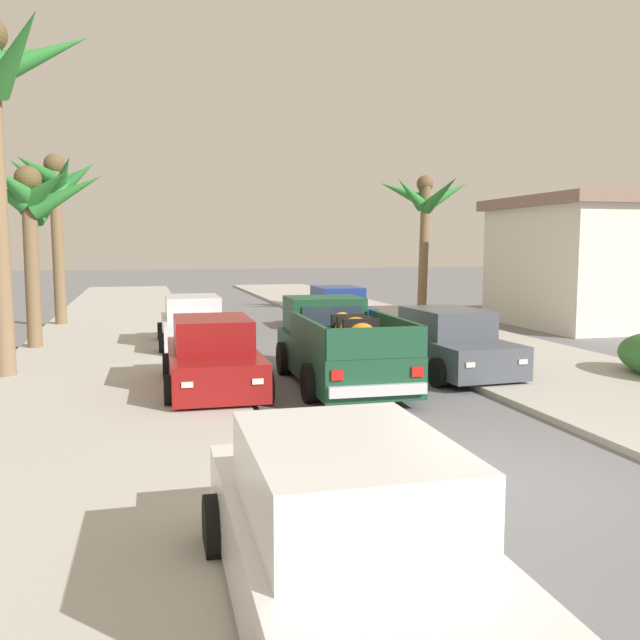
{
  "coord_description": "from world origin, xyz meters",
  "views": [
    {
      "loc": [
        -4.3,
        -7.45,
        3.01
      ],
      "look_at": [
        -0.06,
        8.29,
        1.2
      ],
      "focal_mm": 37.74,
      "sensor_mm": 36.0,
      "label": 1
    }
  ],
  "objects_px": {
    "car_right_near": "(193,324)",
    "car_left_far": "(213,358)",
    "car_left_mid": "(447,344)",
    "palm_tree_left_fore": "(425,204)",
    "palm_tree_right_fore": "(55,189)",
    "pickup_truck": "(339,347)",
    "palm_tree_left_mid": "(32,202)",
    "car_right_mid": "(344,537)",
    "car_left_near": "(337,309)"
  },
  "relations": [
    {
      "from": "car_right_near",
      "to": "car_right_mid",
      "type": "distance_m",
      "value": 15.11
    },
    {
      "from": "car_right_mid",
      "to": "car_left_far",
      "type": "distance_m",
      "value": 8.9
    },
    {
      "from": "palm_tree_left_fore",
      "to": "palm_tree_right_fore",
      "type": "relative_size",
      "value": 0.95
    },
    {
      "from": "car_right_near",
      "to": "palm_tree_left_mid",
      "type": "xyz_separation_m",
      "value": [
        -4.33,
        0.55,
        3.5
      ]
    },
    {
      "from": "car_right_near",
      "to": "car_right_mid",
      "type": "relative_size",
      "value": 1.0
    },
    {
      "from": "car_left_near",
      "to": "palm_tree_left_fore",
      "type": "bearing_deg",
      "value": 37.32
    },
    {
      "from": "car_left_mid",
      "to": "palm_tree_left_fore",
      "type": "bearing_deg",
      "value": 68.51
    },
    {
      "from": "car_left_near",
      "to": "palm_tree_left_fore",
      "type": "relative_size",
      "value": 0.71
    },
    {
      "from": "palm_tree_left_mid",
      "to": "palm_tree_right_fore",
      "type": "bearing_deg",
      "value": 90.08
    },
    {
      "from": "car_right_mid",
      "to": "palm_tree_left_mid",
      "type": "distance_m",
      "value": 16.62
    },
    {
      "from": "car_right_near",
      "to": "car_left_far",
      "type": "xyz_separation_m",
      "value": [
        -0.07,
        -6.21,
        0.0
      ]
    },
    {
      "from": "palm_tree_right_fore",
      "to": "car_left_mid",
      "type": "bearing_deg",
      "value": -50.96
    },
    {
      "from": "palm_tree_right_fore",
      "to": "car_right_mid",
      "type": "bearing_deg",
      "value": -78.57
    },
    {
      "from": "car_left_far",
      "to": "palm_tree_right_fore",
      "type": "xyz_separation_m",
      "value": [
        -4.26,
        12.6,
        4.32
      ]
    },
    {
      "from": "car_left_mid",
      "to": "palm_tree_left_fore",
      "type": "xyz_separation_m",
      "value": [
        5.05,
        12.81,
        4.08
      ]
    },
    {
      "from": "car_right_near",
      "to": "car_left_mid",
      "type": "height_order",
      "value": "same"
    },
    {
      "from": "pickup_truck",
      "to": "palm_tree_left_mid",
      "type": "xyz_separation_m",
      "value": [
        -6.99,
        6.69,
        3.4
      ]
    },
    {
      "from": "pickup_truck",
      "to": "palm_tree_left_mid",
      "type": "relative_size",
      "value": 1.01
    },
    {
      "from": "palm_tree_right_fore",
      "to": "car_left_near",
      "type": "bearing_deg",
      "value": -17.95
    },
    {
      "from": "car_right_near",
      "to": "car_left_near",
      "type": "bearing_deg",
      "value": 31.0
    },
    {
      "from": "pickup_truck",
      "to": "palm_tree_left_mid",
      "type": "height_order",
      "value": "palm_tree_left_mid"
    },
    {
      "from": "pickup_truck",
      "to": "palm_tree_left_fore",
      "type": "bearing_deg",
      "value": 59.44
    },
    {
      "from": "car_right_mid",
      "to": "palm_tree_left_fore",
      "type": "distance_m",
      "value": 24.92
    },
    {
      "from": "pickup_truck",
      "to": "palm_tree_left_fore",
      "type": "xyz_separation_m",
      "value": [
        7.83,
        13.27,
        3.98
      ]
    },
    {
      "from": "pickup_truck",
      "to": "car_right_mid",
      "type": "distance_m",
      "value": 9.36
    },
    {
      "from": "car_right_near",
      "to": "car_left_mid",
      "type": "bearing_deg",
      "value": -46.18
    },
    {
      "from": "car_left_near",
      "to": "car_right_mid",
      "type": "distance_m",
      "value": 19.12
    },
    {
      "from": "palm_tree_left_fore",
      "to": "palm_tree_left_mid",
      "type": "xyz_separation_m",
      "value": [
        -14.82,
        -6.58,
        -0.58
      ]
    },
    {
      "from": "car_left_near",
      "to": "car_left_far",
      "type": "xyz_separation_m",
      "value": [
        -5.46,
        -9.45,
        0.0
      ]
    },
    {
      "from": "car_left_far",
      "to": "palm_tree_left_fore",
      "type": "xyz_separation_m",
      "value": [
        10.57,
        13.34,
        4.08
      ]
    },
    {
      "from": "car_left_near",
      "to": "car_left_far",
      "type": "distance_m",
      "value": 10.91
    },
    {
      "from": "car_right_near",
      "to": "palm_tree_left_mid",
      "type": "height_order",
      "value": "palm_tree_left_mid"
    },
    {
      "from": "pickup_truck",
      "to": "palm_tree_left_mid",
      "type": "bearing_deg",
      "value": 136.28
    },
    {
      "from": "car_right_near",
      "to": "palm_tree_left_mid",
      "type": "distance_m",
      "value": 5.6
    },
    {
      "from": "car_left_mid",
      "to": "palm_tree_left_fore",
      "type": "relative_size",
      "value": 0.72
    },
    {
      "from": "car_left_near",
      "to": "car_right_near",
      "type": "height_order",
      "value": "same"
    },
    {
      "from": "car_right_near",
      "to": "palm_tree_right_fore",
      "type": "xyz_separation_m",
      "value": [
        -4.34,
        6.39,
        4.32
      ]
    },
    {
      "from": "car_left_near",
      "to": "palm_tree_left_mid",
      "type": "xyz_separation_m",
      "value": [
        -9.72,
        -2.69,
        3.5
      ]
    },
    {
      "from": "pickup_truck",
      "to": "palm_tree_right_fore",
      "type": "relative_size",
      "value": 0.84
    },
    {
      "from": "car_left_near",
      "to": "palm_tree_left_fore",
      "type": "height_order",
      "value": "palm_tree_left_fore"
    },
    {
      "from": "car_left_far",
      "to": "palm_tree_right_fore",
      "type": "relative_size",
      "value": 0.68
    },
    {
      "from": "car_left_mid",
      "to": "car_right_near",
      "type": "bearing_deg",
      "value": 133.82
    },
    {
      "from": "car_left_mid",
      "to": "car_left_far",
      "type": "relative_size",
      "value": 1.0
    },
    {
      "from": "car_right_mid",
      "to": "palm_tree_left_fore",
      "type": "bearing_deg",
      "value": 64.76
    },
    {
      "from": "car_left_near",
      "to": "car_right_near",
      "type": "bearing_deg",
      "value": -149.0
    },
    {
      "from": "car_left_near",
      "to": "car_left_far",
      "type": "height_order",
      "value": "same"
    },
    {
      "from": "palm_tree_left_fore",
      "to": "palm_tree_right_fore",
      "type": "bearing_deg",
      "value": -177.13
    },
    {
      "from": "pickup_truck",
      "to": "car_left_far",
      "type": "height_order",
      "value": "pickup_truck"
    },
    {
      "from": "car_right_mid",
      "to": "car_left_far",
      "type": "relative_size",
      "value": 1.0
    },
    {
      "from": "palm_tree_right_fore",
      "to": "palm_tree_left_fore",
      "type": "bearing_deg",
      "value": 2.87
    }
  ]
}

